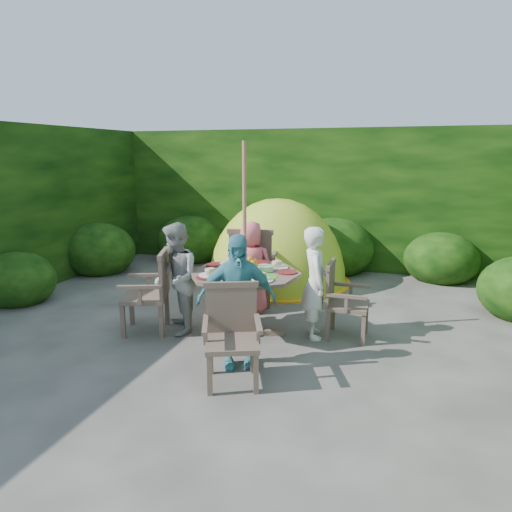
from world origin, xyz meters
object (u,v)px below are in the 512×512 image
(garden_chair_right, at_px, (342,299))
(child_front, at_px, (237,301))
(child_back, at_px, (251,267))
(garden_chair_back, at_px, (252,265))
(patio_table, at_px, (245,282))
(child_right, at_px, (315,283))
(garden_chair_left, at_px, (152,291))
(dome_tent, at_px, (277,281))
(parasol_pole, at_px, (245,242))
(child_left, at_px, (176,279))
(garden_chair_front, at_px, (232,333))

(garden_chair_right, bearing_deg, child_front, 139.88)
(garden_chair_right, relative_size, child_back, 0.69)
(garden_chair_back, bearing_deg, patio_table, 94.41)
(child_right, distance_m, child_back, 1.13)
(garden_chair_left, bearing_deg, dome_tent, 141.96)
(parasol_pole, distance_m, child_left, 0.92)
(garden_chair_left, distance_m, garden_chair_front, 1.56)
(garden_chair_left, distance_m, child_front, 1.37)
(garden_chair_left, height_order, garden_chair_back, garden_chair_back)
(garden_chair_back, relative_size, dome_tent, 0.38)
(patio_table, bearing_deg, child_left, -165.63)
(garden_chair_left, distance_m, garden_chair_back, 1.54)
(child_right, relative_size, child_left, 0.98)
(child_left, height_order, dome_tent, dome_tent)
(patio_table, distance_m, child_back, 0.80)
(parasol_pole, bearing_deg, garden_chair_front, -76.29)
(child_left, bearing_deg, garden_chair_left, -107.67)
(child_front, bearing_deg, child_right, 33.91)
(patio_table, distance_m, garden_chair_back, 1.09)
(parasol_pole, xyz_separation_m, child_back, (-0.20, 0.78, -0.49))
(child_right, bearing_deg, garden_chair_back, 31.64)
(garden_chair_front, xyz_separation_m, dome_tent, (-0.53, 3.35, -0.46))
(garden_chair_front, bearing_deg, dome_tent, 76.16)
(parasol_pole, xyz_separation_m, garden_chair_left, (-1.07, -0.26, -0.60))
(garden_chair_right, bearing_deg, child_left, 103.98)
(garden_chair_left, height_order, garden_chair_front, garden_chair_left)
(garden_chair_front, height_order, child_front, child_front)
(garden_chair_right, distance_m, child_front, 1.39)
(child_left, xyz_separation_m, child_front, (0.97, -0.58, 0.02))
(child_right, distance_m, child_front, 1.13)
(patio_table, relative_size, garden_chair_right, 1.87)
(child_front, bearing_deg, garden_chair_front, -103.25)
(child_right, xyz_separation_m, child_back, (-0.97, 0.58, -0.03))
(child_back, bearing_deg, garden_chair_right, 150.58)
(garden_chair_front, bearing_deg, child_left, 116.97)
(garden_chair_back, relative_size, child_front, 0.78)
(patio_table, xyz_separation_m, child_right, (0.77, 0.20, 0.01))
(child_front, distance_m, dome_tent, 3.16)
(child_right, bearing_deg, parasol_pole, 85.09)
(child_right, bearing_deg, garden_chair_left, 84.81)
(parasol_pole, bearing_deg, child_front, -75.70)
(child_right, bearing_deg, child_left, 85.09)
(garden_chair_right, height_order, garden_chair_front, garden_chair_front)
(garden_chair_left, xyz_separation_m, dome_tent, (0.79, 2.54, -0.50))
(child_right, xyz_separation_m, dome_tent, (-1.05, 2.08, -0.64))
(patio_table, bearing_deg, garden_chair_front, -76.52)
(patio_table, xyz_separation_m, garden_chair_left, (-1.07, -0.26, -0.13))
(patio_table, distance_m, dome_tent, 2.38)
(garden_chair_left, xyz_separation_m, child_left, (0.29, 0.06, 0.15))
(dome_tent, bearing_deg, garden_chair_front, -83.61)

